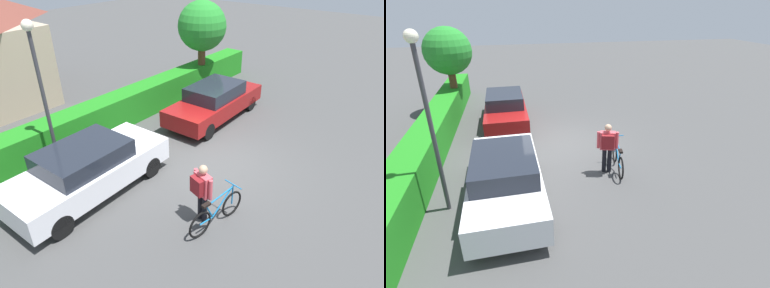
{
  "view_description": "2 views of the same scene",
  "coord_description": "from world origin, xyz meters",
  "views": [
    {
      "loc": [
        -7.36,
        -4.83,
        5.72
      ],
      "look_at": [
        -0.85,
        0.25,
        0.94
      ],
      "focal_mm": 32.06,
      "sensor_mm": 36.0,
      "label": 1
    },
    {
      "loc": [
        -9.96,
        1.4,
        4.72
      ],
      "look_at": [
        -1.81,
        -0.38,
        0.79
      ],
      "focal_mm": 28.16,
      "sensor_mm": 36.0,
      "label": 2
    }
  ],
  "objects": [
    {
      "name": "bicycle",
      "position": [
        -2.22,
        -1.55,
        0.37
      ],
      "size": [
        1.72,
        0.5,
        0.92
      ],
      "color": "black",
      "rests_on": "ground"
    },
    {
      "name": "street_lamp",
      "position": [
        -3.21,
        3.26,
        2.76
      ],
      "size": [
        0.28,
        0.28,
        4.27
      ],
      "color": "#38383D",
      "rests_on": "ground"
    },
    {
      "name": "person_rider",
      "position": [
        -2.31,
        -1.17,
        0.93
      ],
      "size": [
        0.44,
        0.62,
        1.55
      ],
      "color": "black",
      "rests_on": "ground"
    },
    {
      "name": "hedge_row",
      "position": [
        0.0,
        4.26,
        0.56
      ],
      "size": [
        15.76,
        0.9,
        1.13
      ],
      "primitive_type": "cube",
      "color": "#1E7F1B",
      "rests_on": "ground"
    },
    {
      "name": "ground_plane",
      "position": [
        0.0,
        0.0,
        0.0
      ],
      "size": [
        60.0,
        60.0,
        0.0
      ],
      "primitive_type": "plane",
      "color": "#464646"
    },
    {
      "name": "parked_car_near",
      "position": [
        -3.23,
        1.79,
        0.74
      ],
      "size": [
        4.4,
        1.83,
        1.41
      ],
      "color": "silver",
      "rests_on": "ground"
    },
    {
      "name": "tree_kerbside",
      "position": [
        4.77,
        4.09,
        2.74
      ],
      "size": [
        2.08,
        2.08,
        3.82
      ],
      "color": "brown",
      "rests_on": "ground"
    },
    {
      "name": "parked_car_far",
      "position": [
        2.51,
        1.79,
        0.7
      ],
      "size": [
        4.42,
        1.73,
        1.35
      ],
      "color": "maroon",
      "rests_on": "ground"
    }
  ]
}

